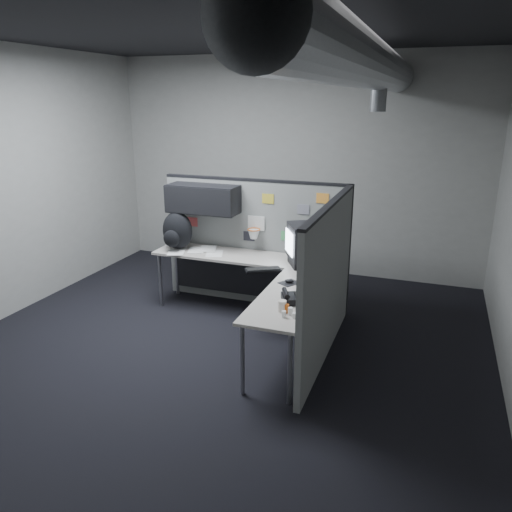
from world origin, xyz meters
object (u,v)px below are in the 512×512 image
at_px(keyboard, 263,270).
at_px(phone, 293,298).
at_px(monitor, 308,244).
at_px(desk, 256,274).
at_px(backpack, 177,231).

bearing_deg(keyboard, phone, -38.15).
bearing_deg(monitor, desk, -145.38).
distance_m(monitor, keyboard, 0.61).
bearing_deg(keyboard, backpack, 176.17).
distance_m(desk, phone, 1.17).
height_order(desk, backpack, backpack).
bearing_deg(keyboard, desk, 143.95).
xyz_separation_m(desk, phone, (0.71, -0.92, 0.16)).
distance_m(keyboard, backpack, 1.40).
height_order(desk, phone, phone).
bearing_deg(desk, backpack, 168.03).
relative_size(desk, monitor, 3.99).
distance_m(desk, keyboard, 0.28).
height_order(keyboard, phone, phone).
bearing_deg(phone, desk, 112.56).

